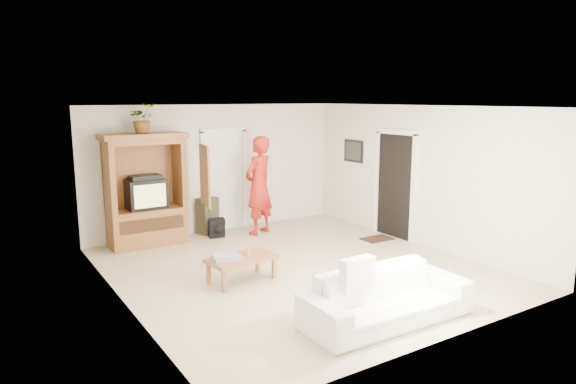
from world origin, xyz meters
The scene contains 19 objects.
floor centered at (0.00, 0.00, 0.00)m, with size 6.00×6.00×0.00m, color tan.
ceiling centered at (0.00, 0.00, 2.60)m, with size 6.00×6.00×0.00m, color white.
wall_back centered at (0.00, 3.00, 1.30)m, with size 5.50×5.50×0.00m, color silver.
wall_front centered at (0.00, -3.00, 1.30)m, with size 5.50×5.50×0.00m, color silver.
wall_left centered at (-2.75, 0.00, 1.30)m, with size 6.00×6.00×0.00m, color silver.
wall_right centered at (2.75, 0.00, 1.30)m, with size 6.00×6.00×0.00m, color silver.
armoire centered at (-1.58, 2.66, 0.91)m, with size 1.82×1.14×2.10m.
door_back centered at (0.15, 2.97, 1.02)m, with size 0.85×0.05×2.04m, color white.
doorway_right centered at (2.73, 0.60, 1.02)m, with size 0.05×0.90×2.04m, color black.
framed_picture centered at (2.73, 1.90, 1.60)m, with size 0.03×0.60×0.48m, color black.
doormat centered at (2.30, 0.60, 0.01)m, with size 0.60×0.40×0.02m, color #382316.
plant centered at (-1.60, 2.63, 2.37)m, with size 0.48×0.42×0.53m, color #4C7238.
man centered at (0.57, 2.24, 0.99)m, with size 0.73×0.48×1.99m, color #A41D15.
sofa centered at (-0.16, -2.27, 0.32)m, with size 2.19×0.86×0.64m, color white.
coffee_table centered at (-1.02, -0.05, 0.33)m, with size 1.09×0.68×0.38m.
towel centered at (-1.28, -0.05, 0.42)m, with size 0.38×0.28×0.08m, color #D8485A.
candle centered at (-0.88, 0.00, 0.43)m, with size 0.08×0.08×0.10m, color tan.
backpack_black centered at (-0.30, 2.41, 0.19)m, with size 0.31×0.18×0.38m, color black, non-canonical shape.
backpack_olive centered at (-0.31, 2.82, 0.37)m, with size 0.39×0.29×0.74m, color #47442B, non-canonical shape.
Camera 1 is at (-4.41, -6.65, 2.74)m, focal length 32.00 mm.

